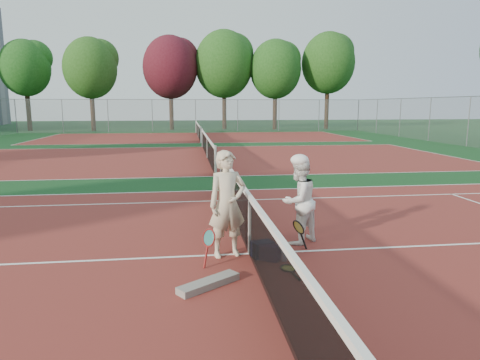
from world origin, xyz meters
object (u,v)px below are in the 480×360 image
object	(u,v)px
racket_spare	(288,268)
sports_bag_navy	(262,249)
racket_red	(209,248)
sports_bag_purple	(270,253)
player_b	(299,201)
player_a	(227,204)
net_main	(250,225)
racket_black_held	(298,236)
water_bottle	(284,252)

from	to	relation	value
racket_spare	sports_bag_navy	size ratio (longest dim) A/B	1.77
racket_red	sports_bag_purple	distance (m)	1.02
racket_spare	player_b	bearing A→B (deg)	-28.41
player_b	player_a	bearing A→B (deg)	-13.66
net_main	sports_bag_purple	size ratio (longest dim) A/B	35.78
net_main	racket_black_held	xyz separation A→B (m)	(0.84, 0.01, -0.23)
player_b	racket_black_held	size ratio (longest dim) A/B	2.83
net_main	sports_bag_purple	world-z (taller)	net_main
water_bottle	racket_black_held	bearing A→B (deg)	51.13
racket_red	sports_bag_navy	xyz separation A→B (m)	(0.90, 0.28, -0.16)
player_b	racket_red	distance (m)	1.98
player_a	racket_spare	distance (m)	1.42
water_bottle	racket_red	bearing A→B (deg)	-177.91
net_main	water_bottle	xyz separation A→B (m)	(0.50, -0.41, -0.36)
player_b	racket_spare	bearing A→B (deg)	34.15
sports_bag_purple	water_bottle	bearing A→B (deg)	-21.59
sports_bag_navy	water_bottle	xyz separation A→B (m)	(0.31, -0.24, 0.02)
player_a	racket_black_held	xyz separation A→B (m)	(1.22, 0.05, -0.61)
racket_spare	racket_red	bearing A→B (deg)	68.78
player_b	sports_bag_purple	size ratio (longest dim) A/B	5.10
racket_black_held	sports_bag_purple	bearing A→B (deg)	1.77
racket_black_held	sports_bag_navy	world-z (taller)	racket_black_held
racket_black_held	sports_bag_navy	bearing A→B (deg)	-13.88
racket_black_held	sports_bag_purple	size ratio (longest dim) A/B	1.80
player_a	racket_spare	bearing A→B (deg)	-55.00
sports_bag_purple	water_bottle	world-z (taller)	water_bottle
player_a	water_bottle	size ratio (longest dim) A/B	5.89
racket_black_held	sports_bag_purple	distance (m)	0.67
player_b	racket_red	xyz separation A→B (m)	(-1.67, -0.94, -0.49)
player_a	player_b	xyz separation A→B (m)	(1.34, 0.51, -0.10)
sports_bag_navy	water_bottle	size ratio (longest dim) A/B	1.13
net_main	player_a	bearing A→B (deg)	-175.14
racket_spare	sports_bag_navy	bearing A→B (deg)	19.68
racket_black_held	player_b	bearing A→B (deg)	-134.07
player_b	water_bottle	world-z (taller)	player_b
player_a	net_main	bearing A→B (deg)	-10.00
racket_spare	sports_bag_purple	distance (m)	0.48
net_main	sports_bag_navy	xyz separation A→B (m)	(0.19, -0.17, -0.38)
sports_bag_purple	racket_spare	bearing A→B (deg)	-65.52
racket_black_held	water_bottle	distance (m)	0.56
net_main	racket_black_held	world-z (taller)	net_main
racket_spare	water_bottle	world-z (taller)	water_bottle
player_b	sports_bag_navy	world-z (taller)	player_b
racket_black_held	water_bottle	size ratio (longest dim) A/B	1.84
net_main	racket_red	bearing A→B (deg)	-147.19
net_main	sports_bag_purple	distance (m)	0.58
sports_bag_purple	sports_bag_navy	bearing A→B (deg)	122.76
racket_black_held	sports_bag_navy	distance (m)	0.70
net_main	water_bottle	size ratio (longest dim) A/B	36.60
net_main	sports_bag_purple	xyz separation A→B (m)	(0.29, -0.33, -0.39)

